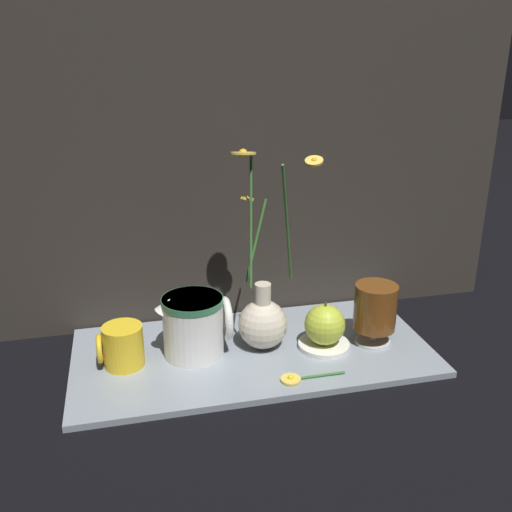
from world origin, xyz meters
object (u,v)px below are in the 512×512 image
object	(u,v)px
orange_fruit	(325,325)
tea_glass	(375,309)
vase_with_flowers	(263,318)
ceramic_pitcher	(195,323)
yellow_mug	(122,347)

from	to	relation	value
orange_fruit	tea_glass	bearing A→B (deg)	-2.68
vase_with_flowers	tea_glass	bearing A→B (deg)	-9.67
ceramic_pitcher	tea_glass	size ratio (longest dim) A/B	1.13
ceramic_pitcher	tea_glass	xyz separation A→B (m)	(0.34, -0.04, 0.01)
tea_glass	orange_fruit	distance (m)	0.10
vase_with_flowers	tea_glass	distance (m)	0.22
vase_with_flowers	tea_glass	size ratio (longest dim) A/B	3.13
vase_with_flowers	yellow_mug	size ratio (longest dim) A/B	4.62
vase_with_flowers	yellow_mug	world-z (taller)	vase_with_flowers
vase_with_flowers	yellow_mug	bearing A→B (deg)	-177.79
yellow_mug	tea_glass	xyz separation A→B (m)	(0.48, -0.03, 0.03)
ceramic_pitcher	orange_fruit	bearing A→B (deg)	-7.99
tea_glass	yellow_mug	bearing A→B (deg)	176.86
ceramic_pitcher	orange_fruit	world-z (taller)	ceramic_pitcher
yellow_mug	orange_fruit	xyz separation A→B (m)	(0.38, -0.02, 0.01)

